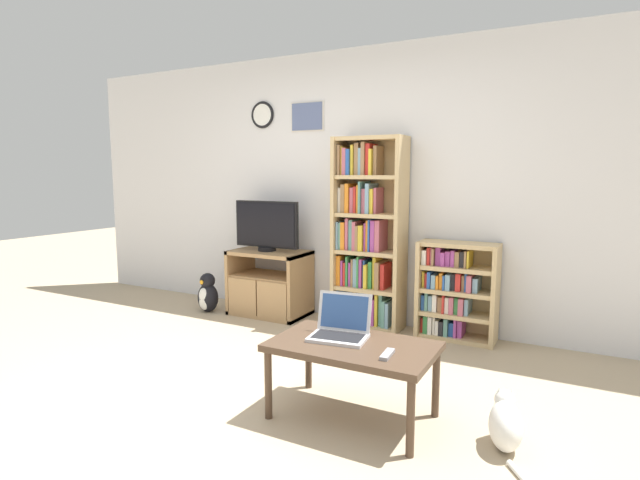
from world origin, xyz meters
TOP-DOWN VIEW (x-y plane):
  - ground_plane at (0.00, 0.00)m, footprint 18.00×18.00m
  - wall_back at (-0.00, 2.09)m, footprint 6.68×0.09m
  - tv_stand at (-0.78, 1.78)m, footprint 0.77×0.48m
  - television at (-0.79, 1.78)m, footprint 0.71×0.18m
  - bookshelf_tall at (0.23, 1.91)m, footprint 0.65×0.31m
  - bookshelf_short at (1.05, 1.91)m, footprint 0.67×0.29m
  - coffee_table at (0.87, 0.19)m, footprint 0.95×0.57m
  - laptop at (0.76, 0.27)m, footprint 0.37×0.32m
  - remote_near_laptop at (1.12, 0.09)m, footprint 0.06×0.16m
  - cat at (1.72, 0.27)m, footprint 0.31×0.52m
  - penguin_figurine at (-1.39, 1.55)m, footprint 0.22×0.20m

SIDE VIEW (x-z plane):
  - ground_plane at x=0.00m, z-range 0.00..0.00m
  - cat at x=1.72m, z-range -0.02..0.28m
  - penguin_figurine at x=-1.39m, z-range -0.02..0.39m
  - tv_stand at x=-0.78m, z-range 0.00..0.66m
  - coffee_table at x=0.87m, z-range 0.18..0.63m
  - bookshelf_short at x=1.05m, z-range 0.00..0.85m
  - remote_near_laptop at x=1.12m, z-range 0.45..0.47m
  - laptop at x=0.76m, z-range 0.39..0.65m
  - bookshelf_tall at x=0.23m, z-range -0.04..1.72m
  - television at x=-0.79m, z-range 0.66..1.16m
  - wall_back at x=0.00m, z-range 0.00..2.60m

